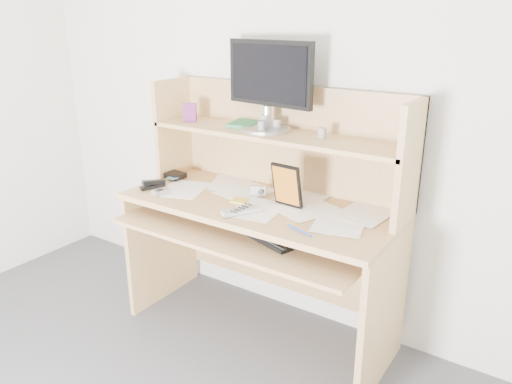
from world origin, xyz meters
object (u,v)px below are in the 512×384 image
Objects in this scene: desk at (267,208)px; tv_remote at (241,211)px; keyboard at (264,233)px; monitor at (269,83)px; game_case at (287,186)px.

desk is 7.26× the size of tv_remote.
monitor reaches higher than keyboard.
tv_remote is at bearing -140.39° from keyboard.
monitor reaches higher than desk.
tv_remote is (0.01, -0.25, 0.07)m from desk.
desk is 0.63m from monitor.
keyboard is 2.28× the size of tv_remote.
keyboard is 0.15m from tv_remote.
monitor is (-0.06, 0.10, 0.62)m from desk.
keyboard is at bearing 52.60° from tv_remote.
desk is at bearing 124.19° from tv_remote.
game_case is at bearing 95.53° from keyboard.
monitor reaches higher than game_case.
keyboard is (0.12, -0.21, -0.03)m from desk.
desk is 0.23m from game_case.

